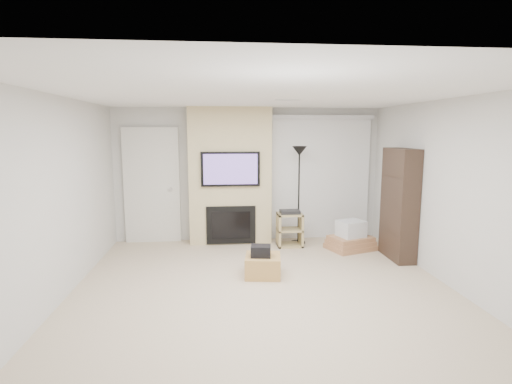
{
  "coord_description": "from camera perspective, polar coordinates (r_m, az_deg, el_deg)",
  "views": [
    {
      "loc": [
        -0.58,
        -4.79,
        2.07
      ],
      "look_at": [
        0.0,
        1.2,
        1.15
      ],
      "focal_mm": 28.0,
      "sensor_mm": 36.0,
      "label": 1
    }
  ],
  "objects": [
    {
      "name": "floor",
      "position": [
        5.25,
        1.3,
        -14.54
      ],
      "size": [
        5.0,
        5.5,
        0.0
      ],
      "primitive_type": "cube",
      "color": "#C9B295",
      "rests_on": "ground"
    },
    {
      "name": "ceiling",
      "position": [
        4.84,
        1.4,
        13.79
      ],
      "size": [
        5.0,
        5.5,
        0.0
      ],
      "primitive_type": "cube",
      "color": "white",
      "rests_on": "wall_back"
    },
    {
      "name": "wall_back",
      "position": [
        7.6,
        -1.12,
        2.5
      ],
      "size": [
        5.0,
        0.0,
        2.5
      ],
      "primitive_type": "cube",
      "rotation": [
        1.57,
        0.0,
        0.0
      ],
      "color": "silver",
      "rests_on": "ground"
    },
    {
      "name": "wall_front",
      "position": [
        2.27,
        9.85,
        -12.6
      ],
      "size": [
        5.0,
        0.0,
        2.5
      ],
      "primitive_type": "cube",
      "rotation": [
        1.57,
        0.0,
        0.0
      ],
      "color": "silver",
      "rests_on": "ground"
    },
    {
      "name": "wall_left",
      "position": [
        5.22,
        -27.02,
        -1.29
      ],
      "size": [
        0.0,
        5.5,
        2.5
      ],
      "primitive_type": "cube",
      "rotation": [
        1.57,
        0.0,
        1.57
      ],
      "color": "silver",
      "rests_on": "ground"
    },
    {
      "name": "wall_right",
      "position": [
        5.75,
        26.92,
        -0.45
      ],
      "size": [
        0.0,
        5.5,
        2.5
      ],
      "primitive_type": "cube",
      "rotation": [
        1.57,
        0.0,
        1.57
      ],
      "color": "silver",
      "rests_on": "ground"
    },
    {
      "name": "hvac_vent",
      "position": [
        5.69,
        4.52,
        12.97
      ],
      "size": [
        0.35,
        0.18,
        0.01
      ],
      "primitive_type": "cube",
      "color": "silver",
      "rests_on": "ceiling"
    },
    {
      "name": "ottoman",
      "position": [
        5.85,
        0.99,
        -10.47
      ],
      "size": [
        0.56,
        0.56,
        0.3
      ],
      "primitive_type": "cube",
      "rotation": [
        0.0,
        0.0,
        -0.13
      ],
      "color": "tan",
      "rests_on": "floor"
    },
    {
      "name": "black_bag",
      "position": [
        5.74,
        0.69,
        -8.43
      ],
      "size": [
        0.31,
        0.26,
        0.16
      ],
      "primitive_type": "cube",
      "rotation": [
        0.0,
        0.0,
        -0.13
      ],
      "color": "black",
      "rests_on": "ottoman"
    },
    {
      "name": "fireplace_wall",
      "position": [
        7.38,
        -3.71,
        2.19
      ],
      "size": [
        1.5,
        0.47,
        2.5
      ],
      "color": "#D2BD88",
      "rests_on": "floor"
    },
    {
      "name": "entry_door",
      "position": [
        7.67,
        -14.63,
        0.8
      ],
      "size": [
        1.02,
        0.11,
        2.14
      ],
      "color": "silver",
      "rests_on": "floor"
    },
    {
      "name": "vertical_blinds",
      "position": [
        7.78,
        9.25,
        2.71
      ],
      "size": [
        1.98,
        0.1,
        2.37
      ],
      "color": "silver",
      "rests_on": "floor"
    },
    {
      "name": "floor_lamp",
      "position": [
        7.29,
        6.19,
        3.52
      ],
      "size": [
        0.27,
        0.27,
        1.8
      ],
      "color": "black",
      "rests_on": "floor"
    },
    {
      "name": "av_stand",
      "position": [
        7.29,
        4.84,
        -5.03
      ],
      "size": [
        0.45,
        0.38,
        0.66
      ],
      "color": "tan",
      "rests_on": "floor"
    },
    {
      "name": "box_stack",
      "position": [
        7.28,
        13.37,
        -6.47
      ],
      "size": [
        0.91,
        0.8,
        0.51
      ],
      "color": "tan",
      "rests_on": "floor"
    },
    {
      "name": "bookshelf",
      "position": [
        6.85,
        19.78,
        -1.65
      ],
      "size": [
        0.3,
        0.8,
        1.8
      ],
      "color": "black",
      "rests_on": "floor"
    }
  ]
}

